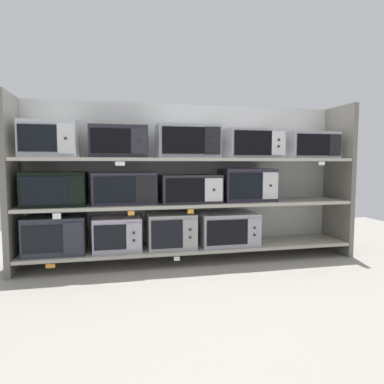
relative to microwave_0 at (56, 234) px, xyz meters
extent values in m
cube|color=gray|center=(1.26, -1.00, -0.33)|extent=(7.16, 6.00, 0.02)
cube|color=#B2B2AD|center=(1.26, 0.27, 0.46)|extent=(3.36, 0.04, 1.56)
cube|color=#68645B|center=(-0.35, 0.00, 0.46)|extent=(0.05, 0.49, 1.56)
cube|color=#68645B|center=(2.87, 0.00, 0.46)|extent=(0.05, 0.49, 1.56)
cube|color=#ADA899|center=(1.26, 0.00, -0.18)|extent=(3.16, 0.49, 0.03)
cube|color=#282C36|center=(0.00, 0.00, 0.00)|extent=(0.52, 0.39, 0.34)
cube|color=black|center=(-0.08, -0.20, 0.00)|extent=(0.33, 0.01, 0.24)
cube|color=#282C36|center=(0.17, -0.19, 0.00)|extent=(0.16, 0.01, 0.27)
cube|color=#B7B0C0|center=(0.54, 0.00, -0.01)|extent=(0.44, 0.34, 0.31)
cube|color=black|center=(0.48, -0.17, -0.01)|extent=(0.28, 0.01, 0.22)
cube|color=#B7B0C0|center=(0.69, -0.17, -0.01)|extent=(0.13, 0.01, 0.25)
cylinder|color=#262628|center=(0.69, -0.18, -0.05)|extent=(0.02, 0.01, 0.02)
cylinder|color=#262628|center=(0.69, -0.18, 0.02)|extent=(0.02, 0.01, 0.02)
cube|color=#A2A1A1|center=(1.05, 0.00, 0.00)|extent=(0.45, 0.40, 0.33)
cube|color=black|center=(0.98, -0.20, 0.00)|extent=(0.29, 0.01, 0.26)
cube|color=#A2A1A1|center=(1.20, -0.20, 0.00)|extent=(0.14, 0.01, 0.26)
cylinder|color=#262628|center=(1.20, -0.21, -0.04)|extent=(0.02, 0.01, 0.02)
cylinder|color=#262628|center=(1.20, -0.21, 0.03)|extent=(0.02, 0.01, 0.02)
cube|color=#A09EAC|center=(1.62, 0.00, -0.01)|extent=(0.57, 0.41, 0.32)
cube|color=black|center=(1.56, -0.21, -0.01)|extent=(0.40, 0.01, 0.24)
cube|color=#A09EAC|center=(1.82, -0.21, -0.01)|extent=(0.14, 0.01, 0.25)
cylinder|color=#262628|center=(1.82, -0.21, -0.04)|extent=(0.02, 0.01, 0.02)
cylinder|color=#262628|center=(1.82, -0.21, 0.03)|extent=(0.02, 0.01, 0.02)
cube|color=orange|center=(-0.01, -0.24, -0.22)|extent=(0.08, 0.00, 0.03)
cube|color=white|center=(1.06, -0.24, -0.22)|extent=(0.05, 0.00, 0.04)
cube|color=#ADA899|center=(1.26, 0.00, 0.25)|extent=(3.16, 0.49, 0.03)
cube|color=black|center=(0.01, 0.00, 0.41)|extent=(0.54, 0.36, 0.30)
cube|color=black|center=(-0.05, -0.18, 0.41)|extent=(0.38, 0.01, 0.24)
cube|color=black|center=(0.20, -0.18, 0.41)|extent=(0.13, 0.01, 0.24)
cube|color=#2D2B3A|center=(0.61, 0.00, 0.41)|extent=(0.58, 0.33, 0.29)
cube|color=black|center=(0.53, -0.17, 0.41)|extent=(0.36, 0.01, 0.23)
cube|color=black|center=(0.80, -0.16, 0.41)|extent=(0.18, 0.01, 0.24)
cylinder|color=#262628|center=(0.80, -0.17, 0.41)|extent=(0.02, 0.01, 0.02)
cube|color=#2F2B32|center=(1.23, 0.00, 0.40)|extent=(0.57, 0.39, 0.27)
cube|color=black|center=(1.15, -0.20, 0.40)|extent=(0.36, 0.01, 0.22)
cube|color=silver|center=(1.42, -0.20, 0.40)|extent=(0.17, 0.01, 0.21)
cylinder|color=#262628|center=(1.42, -0.21, 0.40)|extent=(0.02, 0.01, 0.02)
cube|color=#2C2938|center=(1.83, 0.00, 0.42)|extent=(0.53, 0.33, 0.33)
cube|color=black|center=(1.75, -0.17, 0.42)|extent=(0.33, 0.01, 0.25)
cube|color=silver|center=(2.00, -0.16, 0.42)|extent=(0.16, 0.01, 0.26)
cylinder|color=#262628|center=(2.00, -0.17, 0.42)|extent=(0.02, 0.01, 0.02)
cube|color=white|center=(0.05, -0.24, 0.20)|extent=(0.07, 0.00, 0.05)
cube|color=orange|center=(0.66, -0.24, 0.21)|extent=(0.06, 0.00, 0.04)
cube|color=orange|center=(1.19, -0.24, 0.21)|extent=(0.05, 0.00, 0.04)
cube|color=#ADA899|center=(1.26, 0.00, 0.68)|extent=(3.16, 0.49, 0.03)
cube|color=#B2B6BC|center=(-0.03, 0.00, 0.85)|extent=(0.47, 0.37, 0.32)
cube|color=black|center=(-0.09, -0.19, 0.85)|extent=(0.31, 0.01, 0.22)
cube|color=silver|center=(0.13, -0.19, 0.85)|extent=(0.14, 0.01, 0.25)
cylinder|color=#262628|center=(0.13, -0.19, 0.85)|extent=(0.02, 0.01, 0.02)
cube|color=#26262E|center=(0.57, 0.00, 0.83)|extent=(0.51, 0.38, 0.29)
cube|color=black|center=(0.50, -0.19, 0.83)|extent=(0.34, 0.01, 0.21)
cube|color=#26262E|center=(0.74, -0.19, 0.83)|extent=(0.14, 0.01, 0.23)
cylinder|color=#262628|center=(0.74, -0.20, 0.83)|extent=(0.02, 0.01, 0.02)
cube|color=#999FA8|center=(1.21, 0.00, 0.85)|extent=(0.58, 0.35, 0.32)
cube|color=black|center=(1.14, -0.17, 0.85)|extent=(0.40, 0.01, 0.24)
cube|color=black|center=(1.42, -0.17, 0.85)|extent=(0.15, 0.01, 0.25)
cylinder|color=#262628|center=(1.42, -0.18, 0.85)|extent=(0.02, 0.01, 0.02)
cube|color=#9B9BA2|center=(1.88, 0.00, 0.83)|extent=(0.55, 0.36, 0.29)
cube|color=black|center=(1.81, -0.18, 0.83)|extent=(0.37, 0.01, 0.23)
cube|color=silver|center=(2.07, -0.18, 0.83)|extent=(0.14, 0.01, 0.23)
cylinder|color=#262628|center=(2.07, -0.19, 0.80)|extent=(0.02, 0.01, 0.02)
cylinder|color=#262628|center=(2.07, -0.19, 0.86)|extent=(0.02, 0.01, 0.02)
cube|color=#A49EA9|center=(2.51, 0.00, 0.82)|extent=(0.52, 0.35, 0.27)
cube|color=black|center=(2.45, -0.18, 0.82)|extent=(0.36, 0.01, 0.21)
cube|color=black|center=(2.69, -0.18, 0.82)|extent=(0.13, 0.01, 0.21)
cylinder|color=#262628|center=(2.69, -0.18, 0.82)|extent=(0.02, 0.01, 0.02)
cube|color=white|center=(0.57, -0.24, 0.64)|extent=(0.08, 0.00, 0.03)
cube|color=white|center=(2.50, -0.24, 0.64)|extent=(0.07, 0.00, 0.03)
camera|label=1|loc=(0.53, -3.28, 0.65)|focal=32.49mm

